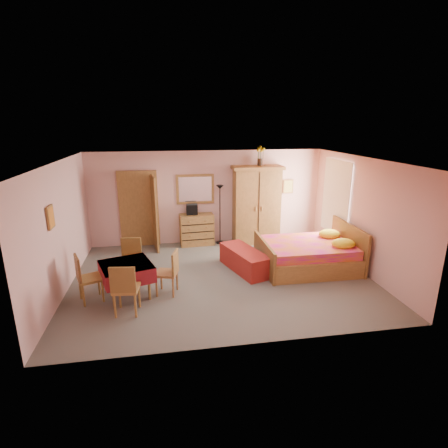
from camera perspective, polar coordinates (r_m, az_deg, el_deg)
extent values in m
plane|color=#68645C|center=(7.92, -0.36, -8.65)|extent=(6.50, 6.50, 0.00)
plane|color=brown|center=(7.22, -0.39, 10.41)|extent=(6.50, 6.50, 0.00)
cube|color=#D8A09C|center=(9.87, -2.70, 4.36)|extent=(6.50, 0.10, 2.60)
cube|color=#D8A09C|center=(5.15, 4.11, -7.12)|extent=(6.50, 0.10, 2.60)
cube|color=#D8A09C|center=(7.67, -25.10, -0.72)|extent=(0.10, 5.00, 2.60)
cube|color=#D8A09C|center=(8.58, 21.58, 1.39)|extent=(0.10, 5.00, 2.60)
cube|color=#9E6B35|center=(9.86, -13.69, 2.26)|extent=(1.06, 0.12, 2.15)
cube|color=white|center=(9.55, 17.84, 4.10)|extent=(0.08, 1.40, 1.95)
cube|color=orange|center=(7.01, -26.49, 1.00)|extent=(0.04, 0.32, 0.42)
cube|color=#D8BF59|center=(10.33, 10.42, 6.06)|extent=(0.30, 0.04, 0.40)
cube|color=olive|center=(9.84, -4.47, -0.90)|extent=(0.95, 0.52, 0.88)
cube|color=white|center=(9.78, -4.72, 5.70)|extent=(1.05, 0.06, 0.83)
cube|color=black|center=(9.69, -5.27, 2.39)|extent=(0.31, 0.23, 0.29)
cube|color=black|center=(9.81, -0.66, 1.52)|extent=(0.24, 0.24, 1.68)
cube|color=olive|center=(9.88, 5.28, 3.11)|extent=(1.41, 0.75, 2.19)
cube|color=gold|center=(9.75, 5.94, 11.01)|extent=(0.23, 0.23, 0.53)
cube|color=#CC1387|center=(8.47, 13.43, -3.69)|extent=(2.21, 1.75, 1.02)
cube|color=maroon|center=(8.20, 3.37, -5.89)|extent=(0.98, 1.59, 0.50)
cube|color=maroon|center=(7.24, -15.52, -8.82)|extent=(1.18, 1.18, 0.69)
cube|color=#AC793A|center=(6.59, -15.67, -10.02)|extent=(0.49, 0.49, 0.98)
cube|color=olive|center=(7.77, -15.04, -5.96)|extent=(0.48, 0.48, 0.95)
cube|color=#A37737|center=(7.23, -21.03, -8.20)|extent=(0.56, 0.56, 0.96)
cube|color=#AA6B39|center=(7.13, -9.37, -7.82)|extent=(0.51, 0.51, 0.91)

